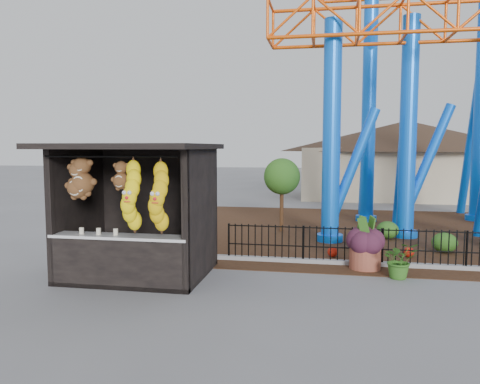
% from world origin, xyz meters
% --- Properties ---
extents(ground, '(120.00, 120.00, 0.00)m').
position_xyz_m(ground, '(0.00, 0.00, 0.00)').
color(ground, slate).
rests_on(ground, ground).
extents(mulch_bed, '(18.00, 12.00, 0.02)m').
position_xyz_m(mulch_bed, '(4.00, 8.00, 0.01)').
color(mulch_bed, '#331E11').
rests_on(mulch_bed, ground).
extents(curb, '(18.00, 0.18, 0.12)m').
position_xyz_m(curb, '(4.00, 3.00, 0.06)').
color(curb, gray).
rests_on(curb, ground).
extents(prize_booth, '(3.50, 3.40, 3.12)m').
position_xyz_m(prize_booth, '(-3.00, 0.89, 1.54)').
color(prize_booth, black).
rests_on(prize_booth, ground).
extents(picket_fence, '(12.20, 0.06, 1.00)m').
position_xyz_m(picket_fence, '(4.90, 3.00, 0.50)').
color(picket_fence, black).
rests_on(picket_fence, ground).
extents(roller_coaster, '(11.00, 6.37, 10.82)m').
position_xyz_m(roller_coaster, '(5.12, 8.23, 6.44)').
color(roller_coaster, blue).
rests_on(roller_coaster, ground).
extents(terracotta_planter, '(0.97, 0.97, 0.60)m').
position_xyz_m(terracotta_planter, '(2.35, 2.70, 0.30)').
color(terracotta_planter, brown).
rests_on(terracotta_planter, ground).
extents(planter_foliage, '(0.70, 0.70, 0.64)m').
position_xyz_m(planter_foliage, '(2.35, 2.70, 0.92)').
color(planter_foliage, '#371627').
rests_on(planter_foliage, terracotta_planter).
extents(potted_plant, '(0.89, 0.80, 0.87)m').
position_xyz_m(potted_plant, '(3.07, 1.97, 0.44)').
color(potted_plant, '#1A5218').
rests_on(potted_plant, ground).
extents(landscaping, '(7.47, 3.47, 0.58)m').
position_xyz_m(landscaping, '(4.78, 5.52, 0.27)').
color(landscaping, '#295719').
rests_on(landscaping, mulch_bed).
extents(pavilion, '(15.00, 15.00, 4.80)m').
position_xyz_m(pavilion, '(6.00, 20.00, 3.07)').
color(pavilion, '#BFAD8C').
rests_on(pavilion, ground).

